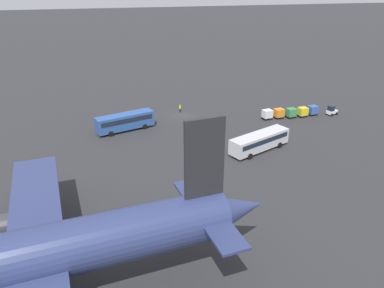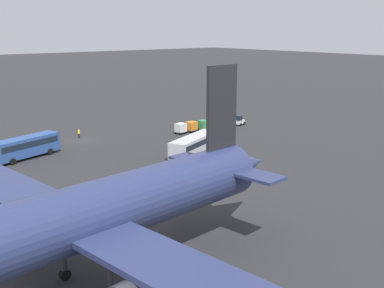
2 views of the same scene
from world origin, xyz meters
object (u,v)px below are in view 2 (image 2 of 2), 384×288
(cargo_cart_green, at_px, (203,125))
(cargo_cart_yellow, at_px, (214,123))
(airplane, at_px, (66,224))
(cargo_cart_orange, at_px, (192,126))
(shuttle_bus_near, at_px, (26,146))
(baggage_tug, at_px, (239,121))
(cargo_cart_white, at_px, (181,128))
(shuttle_bus_far, at_px, (195,144))
(worker_person, at_px, (79,134))
(cargo_cart_blue, at_px, (222,121))

(cargo_cart_green, bearing_deg, cargo_cart_yellow, 177.58)
(airplane, height_order, cargo_cart_orange, airplane)
(cargo_cart_orange, bearing_deg, shuttle_bus_near, -2.40)
(baggage_tug, relative_size, cargo_cart_green, 1.21)
(baggage_tug, height_order, cargo_cart_white, baggage_tug)
(shuttle_bus_far, xyz_separation_m, cargo_cart_green, (-13.37, -13.48, -0.66))
(shuttle_bus_near, bearing_deg, cargo_cart_white, 160.37)
(airplane, relative_size, cargo_cart_green, 21.35)
(airplane, relative_size, worker_person, 27.30)
(cargo_cart_blue, bearing_deg, cargo_cart_orange, -0.37)
(shuttle_bus_far, xyz_separation_m, cargo_cart_yellow, (-16.06, -13.37, -0.66))
(cargo_cart_orange, bearing_deg, cargo_cart_green, 172.30)
(baggage_tug, height_order, worker_person, baggage_tug)
(cargo_cart_yellow, height_order, cargo_cart_green, same)
(shuttle_bus_far, relative_size, cargo_cart_green, 5.46)
(cargo_cart_blue, bearing_deg, baggage_tug, 167.29)
(cargo_cart_blue, height_order, cargo_cart_green, same)
(shuttle_bus_near, xyz_separation_m, cargo_cart_green, (-35.02, 1.72, -0.81))
(cargo_cart_blue, bearing_deg, shuttle_bus_far, 36.34)
(cargo_cart_orange, height_order, cargo_cart_white, same)
(airplane, distance_m, cargo_cart_blue, 67.07)
(worker_person, xyz_separation_m, cargo_cart_blue, (-27.60, 9.10, 0.32))
(cargo_cart_orange, bearing_deg, cargo_cart_yellow, 174.93)
(shuttle_bus_far, relative_size, worker_person, 6.99)
(baggage_tug, bearing_deg, airplane, 16.30)
(baggage_tug, xyz_separation_m, cargo_cart_orange, (12.15, -0.98, 0.25))
(worker_person, bearing_deg, baggage_tug, 162.45)
(worker_person, xyz_separation_m, cargo_cart_white, (-16.86, 9.03, 0.32))
(shuttle_bus_far, relative_size, cargo_cart_orange, 5.46)
(shuttle_bus_near, relative_size, worker_person, 6.72)
(worker_person, relative_size, cargo_cart_green, 0.78)
(cargo_cart_white, bearing_deg, shuttle_bus_near, -2.58)
(shuttle_bus_near, xyz_separation_m, baggage_tug, (-44.49, 2.33, -1.06))
(cargo_cart_blue, bearing_deg, worker_person, -18.25)
(shuttle_bus_near, distance_m, baggage_tug, 44.56)
(cargo_cart_blue, height_order, cargo_cart_white, same)
(worker_person, bearing_deg, shuttle_bus_near, 31.02)
(shuttle_bus_far, relative_size, cargo_cart_white, 5.46)
(cargo_cart_white, bearing_deg, cargo_cart_yellow, 176.49)
(baggage_tug, relative_size, cargo_cart_orange, 1.21)
(baggage_tug, bearing_deg, shuttle_bus_near, -21.60)
(cargo_cart_green, distance_m, cargo_cart_white, 5.39)
(shuttle_bus_near, bearing_deg, cargo_cart_orange, 160.56)
(airplane, distance_m, cargo_cart_green, 62.71)
(shuttle_bus_near, bearing_deg, shuttle_bus_far, 127.89)
(shuttle_bus_far, height_order, worker_person, shuttle_bus_far)
(shuttle_bus_near, xyz_separation_m, cargo_cart_yellow, (-37.71, 1.83, -0.81))
(shuttle_bus_far, distance_m, cargo_cart_orange, 17.50)
(airplane, bearing_deg, cargo_cart_blue, -148.83)
(shuttle_bus_near, distance_m, cargo_cart_orange, 32.37)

